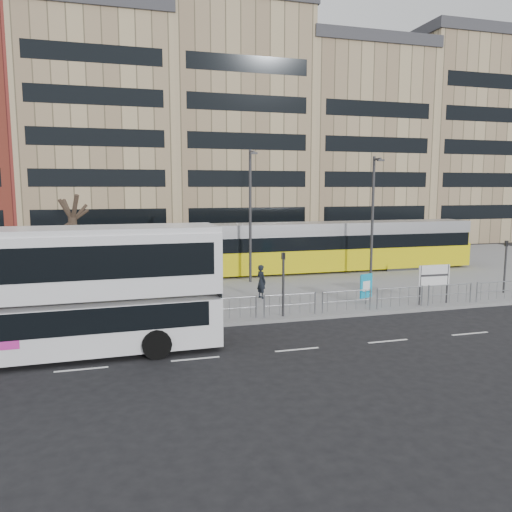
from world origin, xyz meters
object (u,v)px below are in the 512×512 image
object	(u,v)px
pedestrian	(261,281)
traffic_light_west	(283,276)
bare_tree	(71,193)
ad_panel	(366,286)
double_decker_bus	(55,288)
lamp_post_east	(373,213)
station_sign	(434,277)
lamp_post_west	(250,211)
tram	(276,248)
traffic_light_east	(506,260)

from	to	relation	value
pedestrian	traffic_light_west	distance (m)	4.28
traffic_light_west	bare_tree	world-z (taller)	bare_tree
pedestrian	bare_tree	world-z (taller)	bare_tree
ad_panel	double_decker_bus	bearing A→B (deg)	175.58
ad_panel	lamp_post_east	world-z (taller)	lamp_post_east
station_sign	lamp_post_west	world-z (taller)	lamp_post_west
pedestrian	lamp_post_east	bearing A→B (deg)	-85.50
tram	lamp_post_west	world-z (taller)	lamp_post_west
pedestrian	lamp_post_west	xyz separation A→B (m)	(0.68, 4.85, 3.72)
traffic_light_west	bare_tree	size ratio (longest dim) A/B	0.39
pedestrian	traffic_light_east	xyz separation A→B (m)	(14.19, -2.49, 1.03)
double_decker_bus	tram	world-z (taller)	double_decker_bus
pedestrian	lamp_post_west	size ratio (longest dim) A/B	0.22
traffic_light_east	bare_tree	world-z (taller)	bare_tree
pedestrian	lamp_post_east	world-z (taller)	lamp_post_east
tram	bare_tree	bearing A→B (deg)	-156.55
pedestrian	lamp_post_east	distance (m)	10.30
station_sign	traffic_light_east	distance (m)	5.94
traffic_light_east	lamp_post_west	bearing A→B (deg)	145.40
station_sign	pedestrian	size ratio (longest dim) A/B	1.11
station_sign	pedestrian	xyz separation A→B (m)	(-8.43, 3.85, -0.51)
station_sign	bare_tree	size ratio (longest dim) A/B	0.26
lamp_post_west	traffic_light_east	bearing A→B (deg)	-28.51
tram	lamp_post_east	bearing A→B (deg)	-34.73
ad_panel	station_sign	bearing A→B (deg)	-35.29
bare_tree	lamp_post_east	bearing A→B (deg)	5.79
ad_panel	traffic_light_west	distance (m)	5.35
ad_panel	lamp_post_west	world-z (taller)	lamp_post_west
ad_panel	bare_tree	size ratio (longest dim) A/B	0.20
tram	traffic_light_west	distance (m)	12.28
pedestrian	tram	bearing A→B (deg)	-42.18
traffic_light_east	lamp_post_east	bearing A→B (deg)	124.07
pedestrian	traffic_light_west	xyz separation A→B (m)	(-0.12, -4.15, 1.03)
bare_tree	traffic_light_east	bearing A→B (deg)	-10.22
tram	ad_panel	bearing A→B (deg)	-81.21
pedestrian	lamp_post_west	bearing A→B (deg)	-26.44
double_decker_bus	lamp_post_west	bearing A→B (deg)	46.53
ad_panel	traffic_light_west	size ratio (longest dim) A/B	0.52
pedestrian	station_sign	bearing A→B (deg)	-133.00
tram	station_sign	size ratio (longest dim) A/B	14.66
traffic_light_west	bare_tree	xyz separation A→B (m)	(-9.83, 6.01, 3.92)
tram	bare_tree	size ratio (longest dim) A/B	3.87
lamp_post_west	bare_tree	xyz separation A→B (m)	(-10.63, -2.99, 1.23)
tram	station_sign	xyz separation A→B (m)	(5.08, -11.48, -0.36)
traffic_light_west	traffic_light_east	distance (m)	14.41
lamp_post_west	lamp_post_east	bearing A→B (deg)	-7.44
bare_tree	station_sign	bearing A→B (deg)	-17.25
double_decker_bus	traffic_light_east	bearing A→B (deg)	9.07
double_decker_bus	traffic_light_east	size ratio (longest dim) A/B	3.92
double_decker_bus	station_sign	size ratio (longest dim) A/B	5.78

